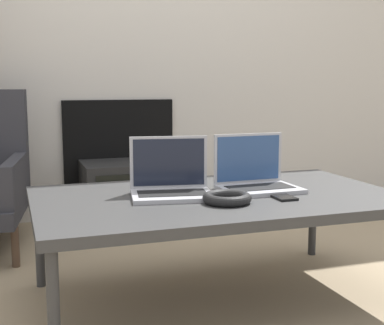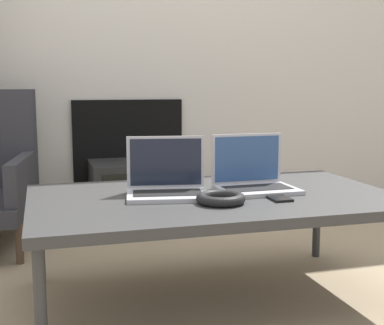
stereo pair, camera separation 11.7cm
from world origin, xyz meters
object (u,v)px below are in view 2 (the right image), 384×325
at_px(phone, 278,198).
at_px(laptop_left, 167,183).
at_px(headphones, 221,198).
at_px(laptop_right, 253,178).
at_px(tv, 135,192).

bearing_deg(phone, laptop_left, 154.61).
height_order(headphones, phone, headphones).
distance_m(laptop_right, phone, 0.18).
bearing_deg(tv, phone, -77.80).
bearing_deg(laptop_right, laptop_left, 178.88).
distance_m(laptop_right, tv, 1.23).
xyz_separation_m(laptop_left, tv, (0.08, 1.17, -0.27)).
relative_size(headphones, tv, 0.34).
xyz_separation_m(laptop_left, laptop_right, (0.34, 0.00, 0.00)).
bearing_deg(laptop_left, laptop_right, 9.69).
distance_m(laptop_right, headphones, 0.27).
bearing_deg(headphones, laptop_right, 43.06).
distance_m(laptop_left, headphones, 0.24).
height_order(laptop_left, phone, laptop_left).
relative_size(laptop_left, tv, 0.64).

